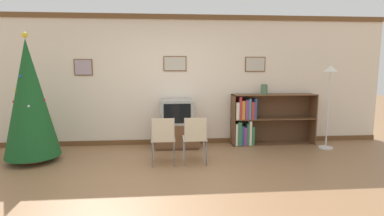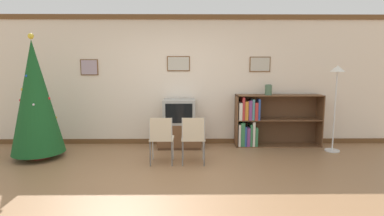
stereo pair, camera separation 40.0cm
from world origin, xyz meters
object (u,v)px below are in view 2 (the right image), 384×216
Objects in this scene: tv_console at (179,135)px; television at (179,111)px; folding_chair_left at (161,137)px; standing_lamp at (336,86)px; folding_chair_right at (193,137)px; bookshelf at (262,121)px; christmas_tree at (35,98)px; vase at (268,90)px.

tv_console is 1.38× the size of television.
folding_chair_left is 3.46m from standing_lamp.
bookshelf is at bearing 39.76° from folding_chair_right.
christmas_tree is at bearing -169.46° from bookshelf.
bookshelf is at bearing 161.54° from standing_lamp.
vase is (0.10, -0.05, 0.66)m from bookshelf.
christmas_tree is 1.33× the size of standing_lamp.
tv_console is 4.14× the size of vase.
folding_chair_right is 0.46× the size of bookshelf.
christmas_tree is 4.36m from bookshelf.
vase is at bearing 9.67° from christmas_tree.
tv_console is 1.74m from bookshelf.
bookshelf is (1.71, 0.10, -0.23)m from television.
vase is 0.13× the size of standing_lamp.
folding_chair_right is at bearing -76.29° from television.
standing_lamp is at bearing 13.20° from folding_chair_left.
folding_chair_left is at bearing -103.71° from television.
folding_chair_left is (-0.27, -1.10, 0.22)m from tv_console.
folding_chair_left is (2.27, -0.41, -0.63)m from christmas_tree.
christmas_tree is at bearing -164.82° from television.
christmas_tree is 3.47× the size of television.
christmas_tree is 1.26× the size of bookshelf.
christmas_tree reaches higher than folding_chair_left.
television reaches higher than folding_chair_left.
folding_chair_right is 0.49× the size of standing_lamp.
vase is at bearing 28.97° from folding_chair_left.
vase reaches higher than bookshelf.
tv_console is at bearing 90.00° from television.
television is at bearing 76.29° from folding_chair_left.
vase reaches higher than folding_chair_right.
vase reaches higher than television.
folding_chair_left is 2.48m from vase.
standing_lamp is (1.30, -0.43, 0.76)m from bookshelf.
folding_chair_right is 2.96m from standing_lamp.
tv_console is 0.53× the size of standing_lamp.
christmas_tree is 2.76m from tv_console.
television is at bearing -178.32° from vase.
folding_chair_right is at bearing -164.34° from standing_lamp.
standing_lamp is at bearing -18.46° from bookshelf.
vase reaches higher than tv_console.
folding_chair_right is (0.54, 0.00, 0.00)m from folding_chair_left.
folding_chair_right reaches higher than tv_console.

